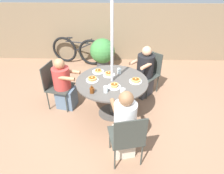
% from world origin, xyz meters
% --- Properties ---
extents(ground_plane, '(12.00, 12.00, 0.00)m').
position_xyz_m(ground_plane, '(0.00, 0.00, 0.00)').
color(ground_plane, '#8C664C').
extents(back_fence, '(10.00, 0.06, 1.64)m').
position_xyz_m(back_fence, '(0.00, 2.63, 0.82)').
color(back_fence, '#7A664C').
rests_on(back_fence, ground).
extents(patio_table, '(1.31, 1.31, 0.75)m').
position_xyz_m(patio_table, '(0.00, 0.00, 0.65)').
color(patio_table, '#4C4742').
rests_on(patio_table, ground).
extents(umbrella_pole, '(0.05, 0.05, 2.50)m').
position_xyz_m(umbrella_pole, '(0.00, 0.00, 1.25)').
color(umbrella_pole, '#ADADB2').
rests_on(umbrella_pole, ground).
extents(patio_chair_north, '(0.66, 0.66, 0.92)m').
position_xyz_m(patio_chair_north, '(0.80, 0.86, 0.52)').
color(patio_chair_north, '#333833').
rests_on(patio_chair_north, ground).
extents(diner_north, '(0.59, 0.59, 1.13)m').
position_xyz_m(diner_north, '(0.68, 0.72, 0.51)').
color(diner_north, '#3D3D42').
rests_on(diner_north, ground).
extents(patio_chair_east, '(0.56, 0.56, 0.92)m').
position_xyz_m(patio_chair_east, '(-1.15, 0.25, 0.52)').
color(patio_chair_east, '#333833').
rests_on(patio_chair_east, ground).
extents(diner_east, '(0.54, 0.43, 1.07)m').
position_xyz_m(diner_east, '(-0.97, 0.21, 0.49)').
color(diner_east, slate).
rests_on(diner_east, ground).
extents(patio_chair_south, '(0.55, 0.55, 0.92)m').
position_xyz_m(patio_chair_south, '(0.25, -1.15, 0.52)').
color(patio_chair_south, '#333833').
rests_on(patio_chair_south, ground).
extents(diner_south, '(0.40, 0.50, 1.16)m').
position_xyz_m(diner_south, '(0.21, -0.97, 0.54)').
color(diner_south, beige).
rests_on(diner_south, ground).
extents(pancake_plate_a, '(0.23, 0.23, 0.05)m').
position_xyz_m(pancake_plate_a, '(-0.28, 0.33, 0.76)').
color(pancake_plate_a, white).
rests_on(pancake_plate_a, patio_table).
extents(pancake_plate_b, '(0.23, 0.23, 0.07)m').
position_xyz_m(pancake_plate_b, '(0.04, -0.22, 0.77)').
color(pancake_plate_b, white).
rests_on(pancake_plate_b, patio_table).
extents(pancake_plate_c, '(0.23, 0.23, 0.07)m').
position_xyz_m(pancake_plate_c, '(-0.36, -0.00, 0.77)').
color(pancake_plate_c, white).
rests_on(pancake_plate_c, patio_table).
extents(pancake_plate_d, '(0.23, 0.23, 0.06)m').
position_xyz_m(pancake_plate_d, '(0.43, -0.03, 0.77)').
color(pancake_plate_d, white).
rests_on(pancake_plate_d, patio_table).
extents(pancake_plate_e, '(0.23, 0.23, 0.06)m').
position_xyz_m(pancake_plate_e, '(-0.07, 0.21, 0.77)').
color(pancake_plate_e, white).
rests_on(pancake_plate_e, patio_table).
extents(syrup_bottle, '(0.09, 0.07, 0.13)m').
position_xyz_m(syrup_bottle, '(-0.32, -0.41, 0.80)').
color(syrup_bottle, '#602D0F').
rests_on(syrup_bottle, patio_table).
extents(coffee_cup, '(0.08, 0.08, 0.10)m').
position_xyz_m(coffee_cup, '(0.19, -0.43, 0.80)').
color(coffee_cup, white).
rests_on(coffee_cup, patio_table).
extents(drinking_glass_a, '(0.07, 0.07, 0.11)m').
position_xyz_m(drinking_glass_a, '(0.13, 0.27, 0.80)').
color(drinking_glass_a, silver).
rests_on(drinking_glass_a, patio_table).
extents(drinking_glass_b, '(0.07, 0.07, 0.11)m').
position_xyz_m(drinking_glass_b, '(-0.09, -0.38, 0.80)').
color(drinking_glass_b, silver).
rests_on(drinking_glass_b, patio_table).
extents(bicycle, '(1.57, 0.53, 0.78)m').
position_xyz_m(bicycle, '(-1.06, 2.31, 0.39)').
color(bicycle, black).
rests_on(bicycle, ground).
extents(potted_shrub, '(0.69, 0.69, 0.83)m').
position_xyz_m(potted_shrub, '(-0.32, 2.08, 0.46)').
color(potted_shrub, '#3D3D3F').
rests_on(potted_shrub, ground).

